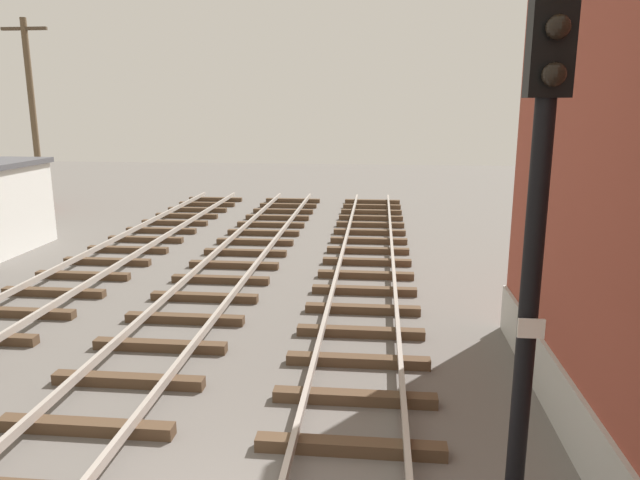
{
  "coord_description": "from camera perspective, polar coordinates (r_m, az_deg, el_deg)",
  "views": [
    {
      "loc": [
        1.19,
        -4.92,
        4.45
      ],
      "look_at": [
        -0.22,
        9.0,
        1.24
      ],
      "focal_mm": 33.24,
      "sensor_mm": 36.0,
      "label": 1
    }
  ],
  "objects": [
    {
      "name": "signal_mast",
      "position": [
        5.57,
        20.17,
        2.37
      ],
      "size": [
        0.36,
        0.4,
        5.61
      ],
      "color": "black",
      "rests_on": "ground"
    },
    {
      "name": "utility_pole_far",
      "position": [
        26.0,
        -25.89,
        10.7
      ],
      "size": [
        1.8,
        0.24,
        7.63
      ],
      "color": "brown",
      "rests_on": "ground"
    }
  ]
}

